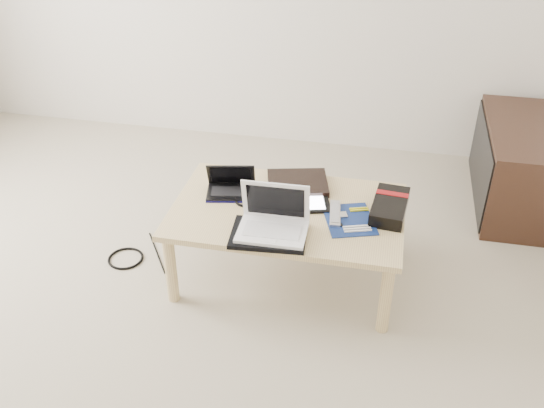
% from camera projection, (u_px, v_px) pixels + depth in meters
% --- Properties ---
extents(ground, '(4.00, 4.00, 0.00)m').
position_uv_depth(ground, '(141.00, 323.00, 2.80)').
color(ground, '#B6A893').
rests_on(ground, ground).
extents(coffee_table, '(1.10, 0.70, 0.40)m').
position_uv_depth(coffee_table, '(288.00, 217.00, 2.92)').
color(coffee_table, '#D5BF80').
rests_on(coffee_table, ground).
extents(media_cabinet, '(0.41, 0.90, 0.50)m').
position_uv_depth(media_cabinet, '(515.00, 166.00, 3.55)').
color(media_cabinet, '#3A2418').
rests_on(media_cabinet, ground).
extents(book, '(0.35, 0.31, 0.03)m').
position_uv_depth(book, '(297.00, 183.00, 3.06)').
color(book, black).
rests_on(book, coffee_table).
extents(netbook, '(0.27, 0.22, 0.16)m').
position_uv_depth(netbook, '(231.00, 187.00, 3.00)').
color(netbook, black).
rests_on(netbook, coffee_table).
extents(tablet, '(0.29, 0.25, 0.01)m').
position_uv_depth(tablet, '(303.00, 202.00, 2.92)').
color(tablet, black).
rests_on(tablet, coffee_table).
extents(remote, '(0.07, 0.22, 0.02)m').
position_uv_depth(remote, '(335.00, 213.00, 2.84)').
color(remote, '#AEADB2').
rests_on(remote, coffee_table).
extents(neoprene_sleeve, '(0.35, 0.27, 0.02)m').
position_uv_depth(neoprene_sleeve, '(269.00, 234.00, 2.69)').
color(neoprene_sleeve, black).
rests_on(neoprene_sleeve, coffee_table).
extents(white_laptop, '(0.31, 0.22, 0.22)m').
position_uv_depth(white_laptop, '(273.00, 221.00, 2.69)').
color(white_laptop, white).
rests_on(white_laptop, neoprene_sleeve).
extents(motherboard, '(0.29, 0.32, 0.01)m').
position_uv_depth(motherboard, '(350.00, 220.00, 2.80)').
color(motherboard, navy).
rests_on(motherboard, coffee_table).
extents(gpu_box, '(0.18, 0.32, 0.07)m').
position_uv_depth(gpu_box, '(390.00, 207.00, 2.84)').
color(gpu_box, black).
rests_on(gpu_box, coffee_table).
extents(cable_coil, '(0.11, 0.11, 0.01)m').
position_uv_depth(cable_coil, '(246.00, 201.00, 2.93)').
color(cable_coil, black).
rests_on(cable_coil, coffee_table).
extents(floor_cable_coil, '(0.21, 0.21, 0.01)m').
position_uv_depth(floor_cable_coil, '(126.00, 258.00, 3.20)').
color(floor_cable_coil, black).
rests_on(floor_cable_coil, ground).
extents(floor_cable_trail, '(0.22, 0.32, 0.01)m').
position_uv_depth(floor_cable_trail, '(157.00, 252.00, 3.25)').
color(floor_cable_trail, black).
rests_on(floor_cable_trail, ground).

